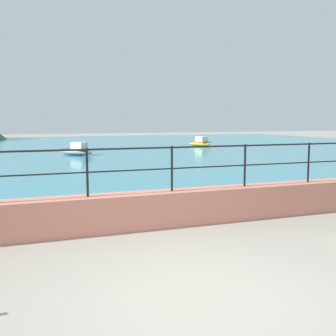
{
  "coord_description": "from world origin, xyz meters",
  "views": [
    {
      "loc": [
        -2.0,
        -4.14,
        2.11
      ],
      "look_at": [
        0.94,
        3.7,
        1.1
      ],
      "focal_mm": 42.66,
      "sensor_mm": 36.0,
      "label": 1
    }
  ],
  "objects": [
    {
      "name": "ground_plane",
      "position": [
        0.0,
        0.0,
        0.0
      ],
      "size": [
        120.0,
        120.0,
        0.0
      ],
      "primitive_type": "plane",
      "color": "gray"
    },
    {
      "name": "lake_water",
      "position": [
        0.0,
        25.84,
        0.03
      ],
      "size": [
        64.0,
        44.32,
        0.06
      ],
      "primitive_type": "cube",
      "color": "teal",
      "rests_on": "ground"
    },
    {
      "name": "promenade_wall",
      "position": [
        0.0,
        3.2,
        0.35
      ],
      "size": [
        20.0,
        0.56,
        0.7
      ],
      "primitive_type": "cube",
      "color": "tan",
      "rests_on": "ground"
    },
    {
      "name": "railing",
      "position": [
        0.0,
        3.2,
        1.32
      ],
      "size": [
        18.44,
        0.04,
        0.9
      ],
      "color": "black",
      "rests_on": "promenade_wall"
    },
    {
      "name": "boat_2",
      "position": [
        1.2,
        19.78,
        0.33
      ],
      "size": [
        2.2,
        2.32,
        0.76
      ],
      "color": "gray",
      "rests_on": "lake_water"
    },
    {
      "name": "boat_1",
      "position": [
        11.58,
        24.79,
        0.33
      ],
      "size": [
        1.54,
        2.46,
        0.76
      ],
      "color": "gold",
      "rests_on": "lake_water"
    }
  ]
}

